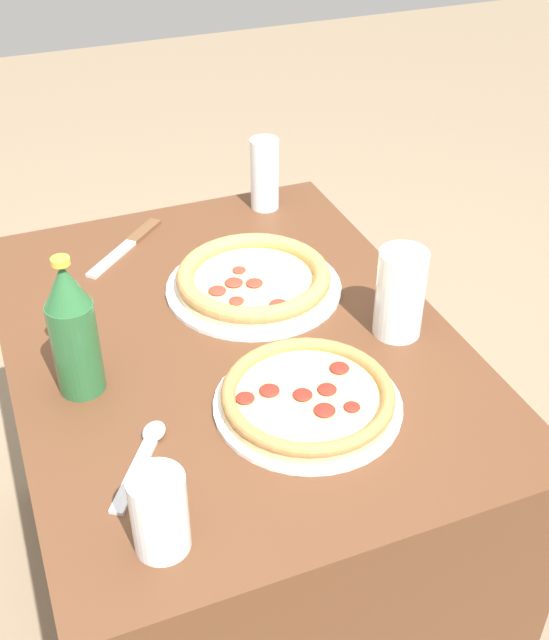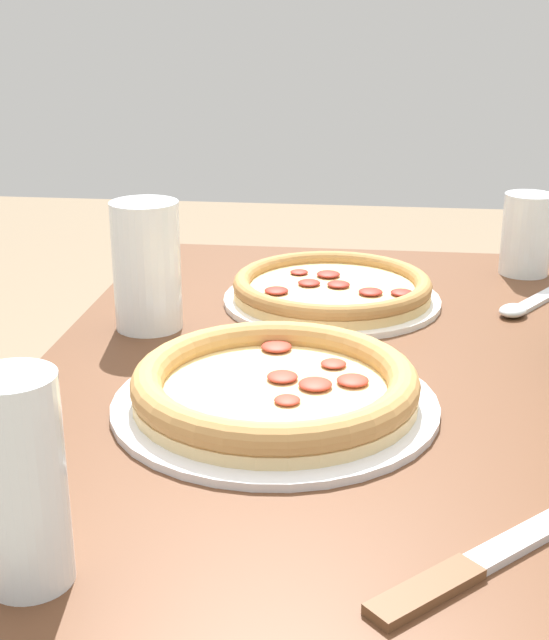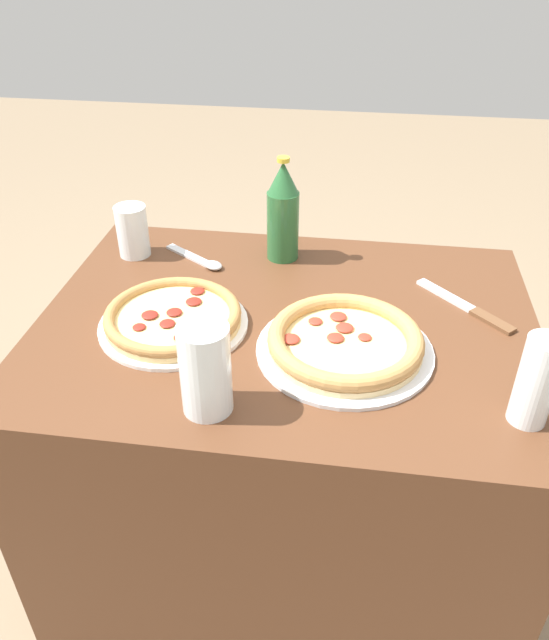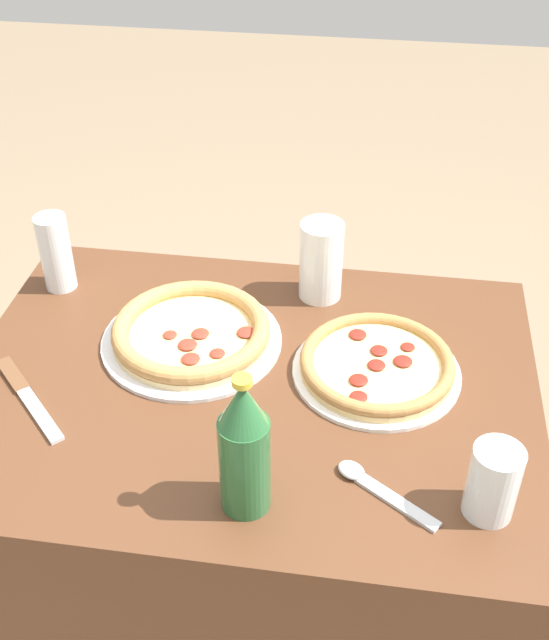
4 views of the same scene
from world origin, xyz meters
The scene contains 10 objects.
ground_plane centered at (0.00, 0.00, 0.00)m, with size 8.00×8.00×0.00m, color #847056.
table centered at (0.00, 0.00, 0.35)m, with size 0.97×0.73×0.71m.
pizza_salami centered at (0.21, 0.05, 0.72)m, with size 0.29×0.29×0.04m.
pizza_veggie centered at (-0.12, 0.09, 0.73)m, with size 0.32×0.32×0.05m.
glass_mango_juice centered at (0.09, 0.27, 0.78)m, with size 0.08×0.08×0.16m.
glass_orange_juice centered at (0.38, -0.22, 0.76)m, with size 0.07×0.07×0.12m.
glass_lemonade centered at (-0.41, 0.22, 0.78)m, with size 0.06×0.06×0.15m.
beer_bottle centered at (0.04, -0.26, 0.82)m, with size 0.07×0.07×0.24m.
knife centered at (-0.36, -0.09, 0.71)m, with size 0.18×0.19×0.01m.
spoon centered at (0.22, -0.20, 0.71)m, with size 0.16×0.12×0.02m.
Camera 1 is at (1.04, -0.33, 1.53)m, focal length 45.00 mm.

